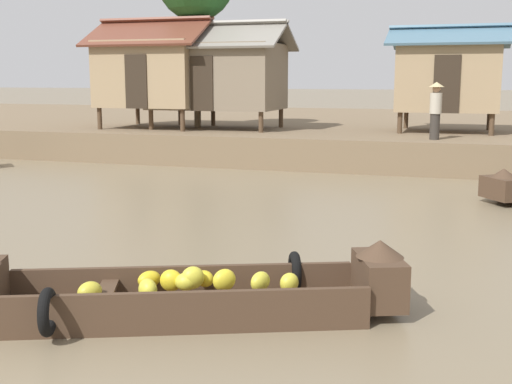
% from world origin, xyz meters
% --- Properties ---
extents(ground_plane, '(300.00, 300.00, 0.00)m').
position_xyz_m(ground_plane, '(0.00, 10.00, 0.00)').
color(ground_plane, '#7A6B51').
extents(riverbank_strip, '(160.00, 20.00, 0.97)m').
position_xyz_m(riverbank_strip, '(0.00, 26.35, 0.49)').
color(riverbank_strip, '#756047').
rests_on(riverbank_strip, ground).
extents(banana_boat, '(5.05, 2.76, 0.88)m').
position_xyz_m(banana_boat, '(1.12, 4.31, 0.30)').
color(banana_boat, '#473323').
rests_on(banana_boat, ground).
extents(stilt_house_left, '(4.25, 3.71, 3.88)m').
position_xyz_m(stilt_house_left, '(-6.47, 19.34, 2.95)').
color(stilt_house_left, '#4C3826').
rests_on(stilt_house_left, riverbank_strip).
extents(stilt_house_mid_left, '(5.09, 3.36, 3.72)m').
position_xyz_m(stilt_house_mid_left, '(-4.24, 19.53, 2.86)').
color(stilt_house_mid_left, '#4C3826').
rests_on(stilt_house_mid_left, riverbank_strip).
extents(stilt_house_mid_right, '(3.91, 3.22, 3.49)m').
position_xyz_m(stilt_house_mid_right, '(3.55, 20.49, 2.84)').
color(stilt_house_mid_right, '#4C3826').
rests_on(stilt_house_mid_right, riverbank_strip).
extents(vendor_person, '(0.44, 0.44, 1.66)m').
position_xyz_m(vendor_person, '(3.32, 17.42, 1.90)').
color(vendor_person, '#332D28').
rests_on(vendor_person, riverbank_strip).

